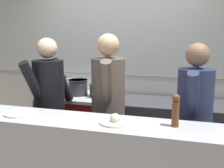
# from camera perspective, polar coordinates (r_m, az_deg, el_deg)

# --- Properties ---
(wall_back_tiled) EXTENTS (8.00, 0.06, 2.60)m
(wall_back_tiled) POSITION_cam_1_polar(r_m,az_deg,el_deg) (3.76, 2.18, 4.29)
(wall_back_tiled) COLOR silver
(wall_back_tiled) RESTS_ON ground_plane
(oven_range) EXTENTS (0.99, 0.71, 0.91)m
(oven_range) POSITION_cam_1_polar(r_m,az_deg,el_deg) (3.74, -7.29, -9.10)
(oven_range) COLOR maroon
(oven_range) RESTS_ON ground_plane
(prep_counter) EXTENTS (1.38, 0.65, 0.89)m
(prep_counter) POSITION_cam_1_polar(r_m,az_deg,el_deg) (3.47, 12.40, -11.08)
(prep_counter) COLOR #38383D
(prep_counter) RESTS_ON ground_plane
(stock_pot) EXTENTS (0.28, 0.28, 0.22)m
(stock_pot) POSITION_cam_1_polar(r_m,az_deg,el_deg) (3.77, -11.58, -0.09)
(stock_pot) COLOR #B7BABF
(stock_pot) RESTS_ON oven_range
(sauce_pot) EXTENTS (0.27, 0.27, 0.21)m
(sauce_pot) POSITION_cam_1_polar(r_m,az_deg,el_deg) (3.57, -7.37, -0.63)
(sauce_pot) COLOR #2D2D33
(sauce_pot) RESTS_ON oven_range
(braising_pot) EXTENTS (0.27, 0.27, 0.17)m
(braising_pot) POSITION_cam_1_polar(r_m,az_deg,el_deg) (3.45, -2.79, -1.25)
(braising_pot) COLOR #2D2D33
(braising_pot) RESTS_ON oven_range
(mixing_bowl_steel) EXTENTS (0.23, 0.23, 0.08)m
(mixing_bowl_steel) POSITION_cam_1_polar(r_m,az_deg,el_deg) (3.33, 14.99, -3.33)
(mixing_bowl_steel) COLOR #B7BABF
(mixing_bowl_steel) RESTS_ON prep_counter
(plated_dish_main) EXTENTS (0.28, 0.28, 0.02)m
(plated_dish_main) POSITION_cam_1_polar(r_m,az_deg,el_deg) (2.53, -19.38, -6.03)
(plated_dish_main) COLOR white
(plated_dish_main) RESTS_ON pass_counter
(plated_dish_appetiser) EXTENTS (0.25, 0.25, 0.09)m
(plated_dish_appetiser) POSITION_cam_1_polar(r_m,az_deg,el_deg) (2.15, 0.68, -8.06)
(plated_dish_appetiser) COLOR white
(plated_dish_appetiser) RESTS_ON pass_counter
(pepper_mill) EXTENTS (0.06, 0.06, 0.26)m
(pepper_mill) POSITION_cam_1_polar(r_m,az_deg,el_deg) (2.10, 13.68, -5.44)
(pepper_mill) COLOR brown
(pepper_mill) RESTS_ON pass_counter
(chef_head_cook) EXTENTS (0.44, 0.72, 1.68)m
(chef_head_cook) POSITION_cam_1_polar(r_m,az_deg,el_deg) (3.05, -13.44, -4.41)
(chef_head_cook) COLOR black
(chef_head_cook) RESTS_ON ground_plane
(chef_sous) EXTENTS (0.42, 0.75, 1.73)m
(chef_sous) POSITION_cam_1_polar(r_m,az_deg,el_deg) (2.78, -0.81, -5.04)
(chef_sous) COLOR black
(chef_sous) RESTS_ON ground_plane
(chef_line) EXTENTS (0.37, 0.72, 1.64)m
(chef_line) POSITION_cam_1_polar(r_m,az_deg,el_deg) (2.65, 17.38, -7.40)
(chef_line) COLOR black
(chef_line) RESTS_ON ground_plane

